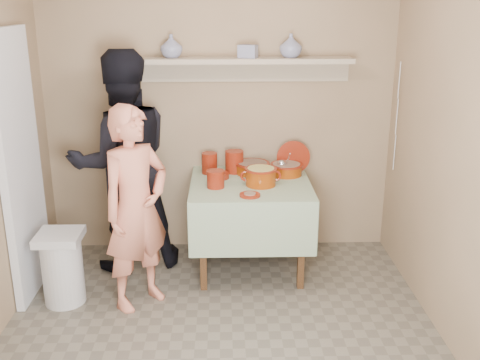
{
  "coord_description": "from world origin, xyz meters",
  "views": [
    {
      "loc": [
        0.04,
        -3.05,
        2.19
      ],
      "look_at": [
        0.15,
        0.75,
        0.95
      ],
      "focal_mm": 42.0,
      "sensor_mm": 36.0,
      "label": 1
    }
  ],
  "objects_px": {
    "trash_bin": "(62,267)",
    "cazuela_rice": "(261,175)",
    "person_cook": "(136,209)",
    "serving_table": "(250,196)",
    "person_helper": "(123,163)"
  },
  "relations": [
    {
      "from": "trash_bin",
      "to": "cazuela_rice",
      "type": "bearing_deg",
      "value": 16.92
    },
    {
      "from": "person_cook",
      "to": "trash_bin",
      "type": "distance_m",
      "value": 0.74
    },
    {
      "from": "serving_table",
      "to": "cazuela_rice",
      "type": "xyz_separation_m",
      "value": [
        0.08,
        -0.09,
        0.2
      ]
    },
    {
      "from": "person_cook",
      "to": "person_helper",
      "type": "xyz_separation_m",
      "value": [
        -0.19,
        0.63,
        0.16
      ]
    },
    {
      "from": "person_cook",
      "to": "cazuela_rice",
      "type": "relative_size",
      "value": 4.56
    },
    {
      "from": "person_cook",
      "to": "person_helper",
      "type": "height_order",
      "value": "person_helper"
    },
    {
      "from": "serving_table",
      "to": "cazuela_rice",
      "type": "distance_m",
      "value": 0.23
    },
    {
      "from": "serving_table",
      "to": "person_cook",
      "type": "bearing_deg",
      "value": -146.42
    },
    {
      "from": "person_helper",
      "to": "cazuela_rice",
      "type": "relative_size",
      "value": 5.51
    },
    {
      "from": "person_cook",
      "to": "cazuela_rice",
      "type": "height_order",
      "value": "person_cook"
    },
    {
      "from": "serving_table",
      "to": "trash_bin",
      "type": "height_order",
      "value": "serving_table"
    },
    {
      "from": "person_cook",
      "to": "trash_bin",
      "type": "height_order",
      "value": "person_cook"
    },
    {
      "from": "person_helper",
      "to": "serving_table",
      "type": "height_order",
      "value": "person_helper"
    },
    {
      "from": "cazuela_rice",
      "to": "person_cook",
      "type": "bearing_deg",
      "value": -152.76
    },
    {
      "from": "person_helper",
      "to": "serving_table",
      "type": "relative_size",
      "value": 1.87
    }
  ]
}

